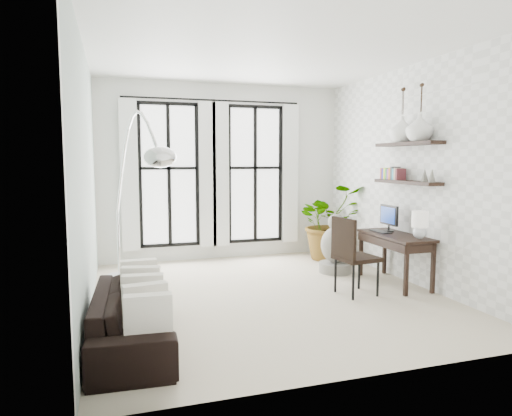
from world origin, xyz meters
name	(u,v)px	position (x,y,z in m)	size (l,w,h in m)	color
floor	(267,294)	(0.00, 0.00, 0.00)	(5.00, 5.00, 0.00)	beige
ceiling	(267,52)	(0.00, 0.00, 3.20)	(5.00, 5.00, 0.00)	white
wall_left	(86,179)	(-2.25, 0.00, 1.60)	(5.00, 5.00, 0.00)	#9EB0A6
wall_right	(412,175)	(2.25, 0.00, 1.60)	(5.00, 5.00, 0.00)	white
wall_back	(223,172)	(0.00, 2.50, 1.60)	(4.50, 4.50, 0.00)	white
windows	(214,174)	(-0.20, 2.43, 1.56)	(3.26, 0.13, 2.65)	white
wall_shelves	(405,166)	(2.11, -0.04, 1.73)	(0.25, 1.30, 0.60)	black
sofa	(133,317)	(-1.80, -1.21, 0.28)	(1.89, 0.74, 0.55)	black
throw_pillows	(143,294)	(-1.70, -1.21, 0.50)	(0.40, 1.52, 0.40)	silver
plant	(330,222)	(1.83, 1.78, 0.69)	(1.25, 1.08, 1.39)	#2D7228
desk	(397,238)	(1.95, -0.13, 0.70)	(0.53, 1.26, 1.14)	black
desk_chair	(351,251)	(1.07, -0.37, 0.60)	(0.56, 0.56, 1.06)	black
arc_lamp	(134,155)	(-1.70, 0.08, 1.87)	(0.74, 2.84, 2.40)	silver
buddha	(336,248)	(1.46, 0.83, 0.40)	(0.53, 0.53, 0.96)	gray
vase_a	(419,127)	(2.11, -0.32, 2.27)	(0.37, 0.37, 0.38)	white
vase_b	(402,129)	(2.11, 0.08, 2.27)	(0.37, 0.37, 0.38)	white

